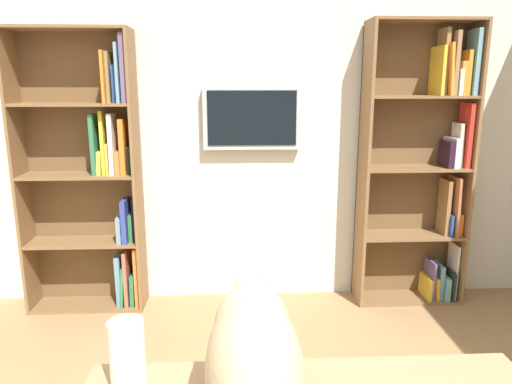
% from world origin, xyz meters
% --- Properties ---
extents(wall_back, '(4.52, 0.06, 2.70)m').
position_xyz_m(wall_back, '(0.00, -2.23, 1.35)').
color(wall_back, silver).
rests_on(wall_back, ground).
extents(bookshelf_left, '(0.80, 0.28, 2.11)m').
position_xyz_m(bookshelf_left, '(-1.33, -2.06, 1.07)').
color(bookshelf_left, brown).
rests_on(bookshelf_left, ground).
extents(bookshelf_right, '(0.85, 0.28, 2.04)m').
position_xyz_m(bookshelf_right, '(1.14, -2.07, 1.01)').
color(bookshelf_right, brown).
rests_on(bookshelf_right, ground).
extents(wall_mounted_tv, '(0.72, 0.07, 0.47)m').
position_xyz_m(wall_mounted_tv, '(-0.02, -2.15, 1.42)').
color(wall_mounted_tv, '#B7B7BC').
extents(cat, '(0.27, 0.67, 0.37)m').
position_xyz_m(cat, '(0.07, 0.19, 0.93)').
color(cat, '#D1B284').
rests_on(cat, desk).
extents(paper_towel_roll, '(0.11, 0.11, 0.23)m').
position_xyz_m(paper_towel_roll, '(0.45, 0.05, 0.85)').
color(paper_towel_roll, white).
rests_on(paper_towel_roll, desk).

